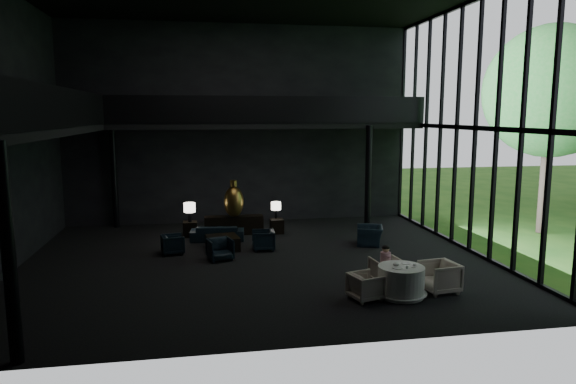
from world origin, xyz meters
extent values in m
cube|color=black|center=(0.00, 0.00, 0.00)|extent=(14.00, 12.00, 0.02)
cube|color=black|center=(0.00, 6.00, 4.00)|extent=(14.00, 0.04, 8.00)
cube|color=black|center=(0.00, -6.00, 4.00)|extent=(14.00, 0.04, 8.00)
cube|color=black|center=(-6.00, 0.00, 4.00)|extent=(2.00, 12.00, 0.25)
cube|color=black|center=(1.00, 5.00, 4.00)|extent=(12.00, 2.00, 0.25)
cube|color=black|center=(-5.00, 0.00, 4.60)|extent=(0.06, 12.00, 1.00)
cube|color=black|center=(1.00, 4.00, 4.60)|extent=(12.00, 0.06, 1.00)
cylinder|color=black|center=(-5.00, -5.70, 2.00)|extent=(0.24, 0.24, 4.00)
cylinder|color=black|center=(-5.00, 5.70, 2.00)|extent=(0.24, 0.24, 4.00)
cylinder|color=black|center=(4.80, 4.00, 2.00)|extent=(0.24, 0.24, 4.00)
cylinder|color=#382D23|center=(11.00, 2.00, 2.45)|extent=(0.36, 0.36, 4.90)
sphere|color=#2B5E21|center=(11.00, 2.00, 5.25)|extent=(4.80, 4.80, 4.80)
cube|color=black|center=(-0.49, 3.66, 0.34)|extent=(2.17, 0.49, 0.69)
ellipsoid|color=olive|center=(-0.49, 3.50, 1.25)|extent=(0.73, 0.73, 1.13)
cylinder|color=olive|center=(-0.49, 3.50, 1.93)|extent=(0.25, 0.25, 0.23)
cube|color=black|center=(-2.09, 3.58, 0.28)|extent=(0.50, 0.50, 0.55)
cylinder|color=black|center=(-2.09, 3.53, 0.74)|extent=(0.13, 0.13, 0.37)
cylinder|color=white|center=(-2.09, 3.53, 1.09)|extent=(0.42, 0.42, 0.34)
cube|color=black|center=(1.11, 3.57, 0.27)|extent=(0.48, 0.48, 0.53)
cylinder|color=black|center=(1.11, 3.75, 0.70)|extent=(0.11, 0.11, 0.33)
cylinder|color=white|center=(1.11, 3.75, 1.01)|extent=(0.37, 0.37, 0.30)
imported|color=black|center=(-1.13, 2.80, 0.33)|extent=(1.72, 0.65, 0.66)
imported|color=black|center=(-2.59, 1.27, 0.30)|extent=(0.66, 0.69, 0.61)
imported|color=black|center=(0.32, 1.25, 0.34)|extent=(0.65, 0.69, 0.68)
imported|color=black|center=(-1.13, 0.31, 0.35)|extent=(0.82, 0.79, 0.70)
imported|color=black|center=(4.01, 1.33, 0.39)|extent=(0.82, 1.03, 0.78)
cube|color=black|center=(-1.00, 1.53, 0.22)|extent=(1.14, 1.14, 0.44)
cylinder|color=white|center=(3.13, -3.62, 0.38)|extent=(1.13, 1.13, 0.75)
cone|color=white|center=(3.13, -3.62, 0.05)|extent=(1.28, 1.28, 0.10)
imported|color=#B4AD9E|center=(3.11, -2.61, 0.36)|extent=(0.77, 0.73, 0.72)
imported|color=#BAB6AF|center=(4.19, -3.50, 0.46)|extent=(0.95, 1.00, 0.93)
imported|color=silver|center=(2.20, -3.71, 0.33)|extent=(0.77, 0.79, 0.67)
cylinder|color=pink|center=(3.09, -2.64, 0.65)|extent=(0.28, 0.28, 0.39)
sphere|color=#D8A884|center=(3.09, -2.64, 0.94)|extent=(0.20, 0.20, 0.20)
ellipsoid|color=black|center=(3.09, -2.64, 0.97)|extent=(0.21, 0.21, 0.14)
cylinder|color=white|center=(2.97, -3.73, 0.76)|extent=(0.25, 0.25, 0.02)
cylinder|color=white|center=(3.33, -3.40, 0.76)|extent=(0.30, 0.30, 0.02)
cylinder|color=white|center=(3.39, -3.72, 0.76)|extent=(0.13, 0.13, 0.01)
cylinder|color=white|center=(3.45, -3.66, 0.79)|extent=(0.10, 0.10, 0.06)
ellipsoid|color=white|center=(3.01, -3.55, 0.79)|extent=(0.16, 0.16, 0.08)
cylinder|color=#99999E|center=(3.19, -3.81, 0.78)|extent=(0.07, 0.07, 0.07)
camera|label=1|loc=(-1.65, -15.08, 4.44)|focal=32.00mm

